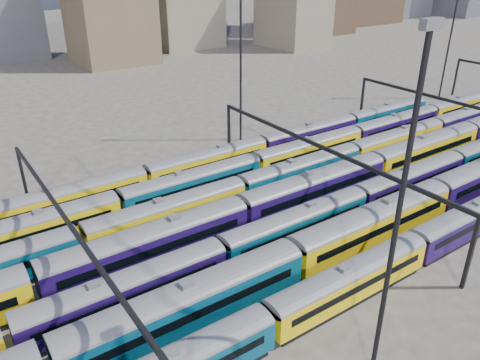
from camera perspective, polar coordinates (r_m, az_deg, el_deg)
ground at (r=54.32m, az=1.54°, el=-5.84°), size 500.00×500.00×0.00m
rake_0 at (r=50.18m, az=20.61°, el=-7.43°), size 111.18×2.71×4.55m
rake_1 at (r=51.93m, az=15.93°, el=-4.84°), size 111.65×3.27×5.52m
rake_2 at (r=50.93m, az=6.91°, el=-5.12°), size 134.84×2.82×4.73m
rake_3 at (r=58.34m, az=9.08°, el=-0.60°), size 154.21×3.22×5.43m
rake_4 at (r=57.52m, az=0.07°, el=-1.00°), size 118.06×2.88×4.84m
rake_5 at (r=64.35m, az=1.91°, el=2.03°), size 117.85×2.88×4.83m
rake_6 at (r=62.00m, az=-11.48°, el=0.44°), size 114.06×2.78×4.67m
gantry_1 at (r=43.69m, az=-20.17°, el=-5.79°), size 0.35×40.35×8.03m
gantry_2 at (r=57.08m, az=9.77°, el=3.08°), size 0.35×40.35×8.03m
gantry_3 at (r=80.05m, az=25.63°, el=7.57°), size 0.35×40.35×8.03m
mast_2 at (r=30.79m, az=18.76°, el=-3.94°), size 1.40×0.50×25.60m
mast_3 at (r=75.85m, az=0.08°, el=14.81°), size 1.40×0.50×25.60m
mast_5 at (r=109.68m, az=24.36°, el=16.10°), size 1.40×0.50×25.60m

